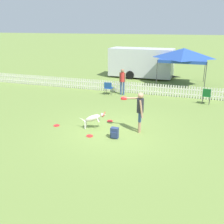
{
  "coord_description": "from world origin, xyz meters",
  "views": [
    {
      "loc": [
        2.98,
        -9.17,
        4.2
      ],
      "look_at": [
        -0.14,
        0.09,
        0.8
      ],
      "focal_mm": 40.0,
      "sensor_mm": 36.0,
      "label": 1
    }
  ],
  "objects_px": {
    "backpack_on_grass": "(114,133)",
    "folding_chair_blue_left": "(108,87)",
    "handler_person": "(139,107)",
    "leaping_dog": "(93,118)",
    "frisbee_near_dog": "(57,125)",
    "frisbee_midfield": "(110,121)",
    "frisbee_near_handler": "(90,136)",
    "spectator_standing": "(122,79)",
    "canopy_tent_main": "(184,55)",
    "equipment_trailer": "(141,62)",
    "folding_chair_center": "(207,95)"
  },
  "relations": [
    {
      "from": "folding_chair_center",
      "to": "spectator_standing",
      "type": "bearing_deg",
      "value": 1.87
    },
    {
      "from": "frisbee_midfield",
      "to": "spectator_standing",
      "type": "bearing_deg",
      "value": 99.61
    },
    {
      "from": "frisbee_midfield",
      "to": "equipment_trailer",
      "type": "relative_size",
      "value": 0.04
    },
    {
      "from": "canopy_tent_main",
      "to": "equipment_trailer",
      "type": "bearing_deg",
      "value": 151.86
    },
    {
      "from": "frisbee_near_dog",
      "to": "spectator_standing",
      "type": "distance_m",
      "value": 6.19
    },
    {
      "from": "spectator_standing",
      "to": "folding_chair_center",
      "type": "bearing_deg",
      "value": -179.51
    },
    {
      "from": "leaping_dog",
      "to": "frisbee_midfield",
      "type": "distance_m",
      "value": 1.19
    },
    {
      "from": "folding_chair_blue_left",
      "to": "equipment_trailer",
      "type": "bearing_deg",
      "value": -102.12
    },
    {
      "from": "frisbee_near_dog",
      "to": "frisbee_midfield",
      "type": "xyz_separation_m",
      "value": [
        2.07,
        1.27,
        0.0
      ]
    },
    {
      "from": "handler_person",
      "to": "canopy_tent_main",
      "type": "distance_m",
      "value": 9.57
    },
    {
      "from": "folding_chair_center",
      "to": "equipment_trailer",
      "type": "relative_size",
      "value": 0.15
    },
    {
      "from": "handler_person",
      "to": "frisbee_near_handler",
      "type": "relative_size",
      "value": 6.41
    },
    {
      "from": "canopy_tent_main",
      "to": "spectator_standing",
      "type": "bearing_deg",
      "value": -130.05
    },
    {
      "from": "folding_chair_center",
      "to": "spectator_standing",
      "type": "height_order",
      "value": "spectator_standing"
    },
    {
      "from": "backpack_on_grass",
      "to": "folding_chair_blue_left",
      "type": "height_order",
      "value": "folding_chair_blue_left"
    },
    {
      "from": "frisbee_near_dog",
      "to": "folding_chair_blue_left",
      "type": "relative_size",
      "value": 0.32
    },
    {
      "from": "folding_chair_blue_left",
      "to": "equipment_trailer",
      "type": "height_order",
      "value": "equipment_trailer"
    },
    {
      "from": "frisbee_near_handler",
      "to": "backpack_on_grass",
      "type": "xyz_separation_m",
      "value": [
        0.99,
        0.16,
        0.2
      ]
    },
    {
      "from": "backpack_on_grass",
      "to": "frisbee_near_dog",
      "type": "bearing_deg",
      "value": 172.25
    },
    {
      "from": "frisbee_near_handler",
      "to": "spectator_standing",
      "type": "xyz_separation_m",
      "value": [
        -0.56,
        6.53,
        0.99
      ]
    },
    {
      "from": "handler_person",
      "to": "frisbee_midfield",
      "type": "distance_m",
      "value": 1.96
    },
    {
      "from": "backpack_on_grass",
      "to": "folding_chair_blue_left",
      "type": "distance_m",
      "value": 6.54
    },
    {
      "from": "frisbee_near_dog",
      "to": "folding_chair_center",
      "type": "distance_m",
      "value": 8.37
    },
    {
      "from": "handler_person",
      "to": "spectator_standing",
      "type": "distance_m",
      "value": 5.9
    },
    {
      "from": "frisbee_near_dog",
      "to": "folding_chair_center",
      "type": "height_order",
      "value": "folding_chair_center"
    },
    {
      "from": "folding_chair_center",
      "to": "leaping_dog",
      "type": "bearing_deg",
      "value": 56.1
    },
    {
      "from": "spectator_standing",
      "to": "equipment_trailer",
      "type": "distance_m",
      "value": 5.86
    },
    {
      "from": "frisbee_near_handler",
      "to": "frisbee_midfield",
      "type": "bearing_deg",
      "value": 82.56
    },
    {
      "from": "leaping_dog",
      "to": "equipment_trailer",
      "type": "height_order",
      "value": "equipment_trailer"
    },
    {
      "from": "handler_person",
      "to": "equipment_trailer",
      "type": "height_order",
      "value": "equipment_trailer"
    },
    {
      "from": "frisbee_near_dog",
      "to": "equipment_trailer",
      "type": "height_order",
      "value": "equipment_trailer"
    },
    {
      "from": "frisbee_near_dog",
      "to": "folding_chair_center",
      "type": "relative_size",
      "value": 0.29
    },
    {
      "from": "frisbee_midfield",
      "to": "equipment_trailer",
      "type": "bearing_deg",
      "value": 94.75
    },
    {
      "from": "folding_chair_center",
      "to": "equipment_trailer",
      "type": "xyz_separation_m",
      "value": [
        -5.12,
        6.35,
        0.73
      ]
    },
    {
      "from": "frisbee_near_handler",
      "to": "folding_chair_blue_left",
      "type": "height_order",
      "value": "folding_chair_blue_left"
    },
    {
      "from": "leaping_dog",
      "to": "canopy_tent_main",
      "type": "height_order",
      "value": "canopy_tent_main"
    },
    {
      "from": "frisbee_midfield",
      "to": "canopy_tent_main",
      "type": "bearing_deg",
      "value": 73.57
    },
    {
      "from": "folding_chair_center",
      "to": "frisbee_midfield",
      "type": "bearing_deg",
      "value": 52.35
    },
    {
      "from": "handler_person",
      "to": "leaping_dog",
      "type": "relative_size",
      "value": 1.39
    },
    {
      "from": "frisbee_midfield",
      "to": "equipment_trailer",
      "type": "height_order",
      "value": "equipment_trailer"
    },
    {
      "from": "spectator_standing",
      "to": "leaping_dog",
      "type": "bearing_deg",
      "value": 100.23
    },
    {
      "from": "leaping_dog",
      "to": "folding_chair_blue_left",
      "type": "height_order",
      "value": "folding_chair_blue_left"
    },
    {
      "from": "leaping_dog",
      "to": "folding_chair_blue_left",
      "type": "relative_size",
      "value": 1.47
    },
    {
      "from": "leaping_dog",
      "to": "frisbee_near_handler",
      "type": "distance_m",
      "value": 0.93
    },
    {
      "from": "frisbee_near_handler",
      "to": "equipment_trailer",
      "type": "height_order",
      "value": "equipment_trailer"
    },
    {
      "from": "handler_person",
      "to": "leaping_dog",
      "type": "xyz_separation_m",
      "value": [
        -1.89,
        -0.3,
        -0.58
      ]
    },
    {
      "from": "leaping_dog",
      "to": "frisbee_near_handler",
      "type": "xyz_separation_m",
      "value": [
        0.15,
        -0.79,
        -0.46
      ]
    },
    {
      "from": "frisbee_near_handler",
      "to": "folding_chair_blue_left",
      "type": "distance_m",
      "value": 6.42
    },
    {
      "from": "frisbee_midfield",
      "to": "spectator_standing",
      "type": "distance_m",
      "value": 4.88
    },
    {
      "from": "frisbee_midfield",
      "to": "folding_chair_center",
      "type": "height_order",
      "value": "folding_chair_center"
    }
  ]
}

